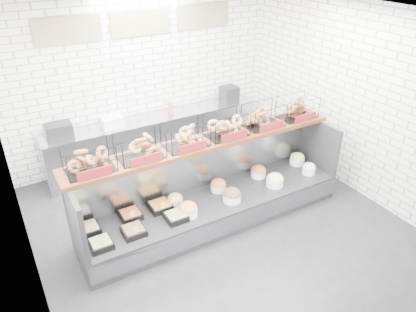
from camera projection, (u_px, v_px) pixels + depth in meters
ground at (224, 231)px, 5.91m from camera, size 5.50×5.50×0.00m
room_shell at (203, 84)px, 5.37m from camera, size 5.02×5.51×3.01m
display_case at (213, 201)px, 6.01m from camera, size 4.00×0.90×1.20m
bagel_shelf at (206, 132)px, 5.63m from camera, size 4.10×0.50×0.40m
prep_counter at (155, 138)px, 7.52m from camera, size 4.00×0.60×1.20m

